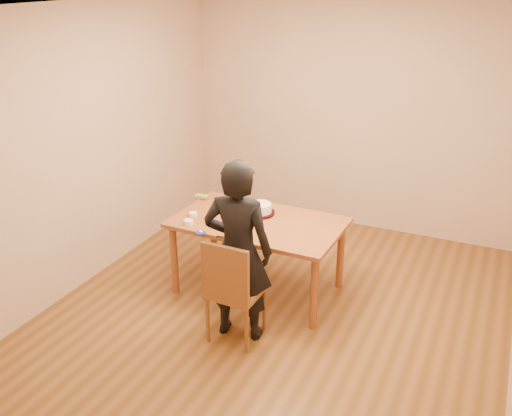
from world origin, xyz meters
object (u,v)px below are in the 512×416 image
at_px(dining_table, 258,223).
at_px(person, 238,251).
at_px(dining_chair, 236,290).
at_px(cake_plate, 260,213).
at_px(cake, 260,208).

relative_size(dining_table, person, 0.99).
relative_size(dining_chair, cake_plate, 1.44).
xyz_separation_m(cake, person, (0.21, -0.89, -0.01)).
xyz_separation_m(dining_chair, cake, (-0.21, 0.93, 0.36)).
height_order(cake_plate, cake, cake).
distance_m(dining_table, cake, 0.18).
relative_size(cake_plate, person, 0.18).
distance_m(cake, person, 0.91).
bearing_deg(dining_table, person, -77.06).
height_order(cake_plate, person, person).
bearing_deg(person, cake, -85.87).
relative_size(cake, person, 0.15).
xyz_separation_m(cake_plate, cake, (0.00, -0.00, 0.05)).
bearing_deg(dining_chair, cake_plate, 103.84).
distance_m(dining_chair, person, 0.35).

